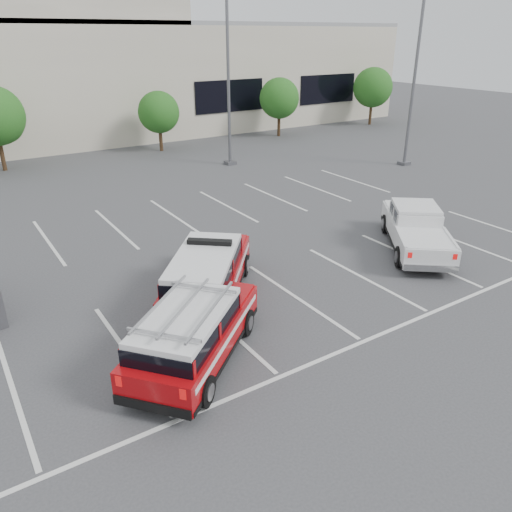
{
  "coord_description": "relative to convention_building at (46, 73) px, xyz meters",
  "views": [
    {
      "loc": [
        -8.44,
        -10.6,
        7.46
      ],
      "look_at": [
        -0.61,
        1.4,
        1.05
      ],
      "focal_mm": 35.0,
      "sensor_mm": 36.0,
      "label": 1
    }
  ],
  "objects": [
    {
      "name": "light_pole_mid",
      "position": [
        6.82,
        -15.86,
        0.47
      ],
      "size": [
        0.9,
        0.6,
        10.24
      ],
      "color": "#59595E",
      "rests_on": "ground"
    },
    {
      "name": "tree_far_right",
      "position": [
        24.91,
        -9.82,
        -1.68
      ],
      "size": [
        3.37,
        3.37,
        4.85
      ],
      "color": "#3F2B19",
      "rests_on": "ground"
    },
    {
      "name": "ground",
      "position": [
        -0.18,
        -31.86,
        -4.72
      ],
      "size": [
        120.0,
        120.0,
        0.0
      ],
      "primitive_type": "plane",
      "color": "#3C3C3F",
      "rests_on": "ground"
    },
    {
      "name": "stall_markings",
      "position": [
        -0.18,
        -27.36,
        -4.71
      ],
      "size": [
        23.0,
        15.0,
        0.01
      ],
      "primitive_type": "cube",
      "color": "silver",
      "rests_on": "ground"
    },
    {
      "name": "tree_mid_right",
      "position": [
        4.91,
        -9.82,
        -2.22
      ],
      "size": [
        2.77,
        2.77,
        3.99
      ],
      "color": "#3F2B19",
      "rests_on": "ground"
    },
    {
      "name": "tree_right",
      "position": [
        14.91,
        -9.82,
        -1.95
      ],
      "size": [
        3.07,
        3.07,
        4.42
      ],
      "color": "#3F2B19",
      "rests_on": "ground"
    },
    {
      "name": "convention_building",
      "position": [
        0.0,
        0.0,
        0.0
      ],
      "size": [
        60.0,
        16.99,
        13.2
      ],
      "color": "beige",
      "rests_on": "ground"
    },
    {
      "name": "light_pole_right",
      "position": [
        15.82,
        -21.86,
        0.47
      ],
      "size": [
        0.9,
        0.6,
        10.24
      ],
      "color": "#59595E",
      "rests_on": "ground"
    },
    {
      "name": "fire_chief_suv",
      "position": [
        -2.47,
        -30.37,
        -3.99
      ],
      "size": [
        4.65,
        5.04,
        1.77
      ],
      "rotation": [
        0.0,
        0.0,
        -0.7
      ],
      "color": "#99070B",
      "rests_on": "ground"
    },
    {
      "name": "white_pickup",
      "position": [
        5.89,
        -31.17,
        -4.08
      ],
      "size": [
        4.62,
        5.17,
        1.59
      ],
      "rotation": [
        0.0,
        0.0,
        -0.67
      ],
      "color": "silver",
      "rests_on": "ground"
    },
    {
      "name": "ladder_suv",
      "position": [
        -4.3,
        -33.07,
        -3.99
      ],
      "size": [
        4.68,
        4.35,
        1.81
      ],
      "rotation": [
        0.0,
        0.0,
        -0.87
      ],
      "color": "#99070B",
      "rests_on": "ground"
    }
  ]
}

